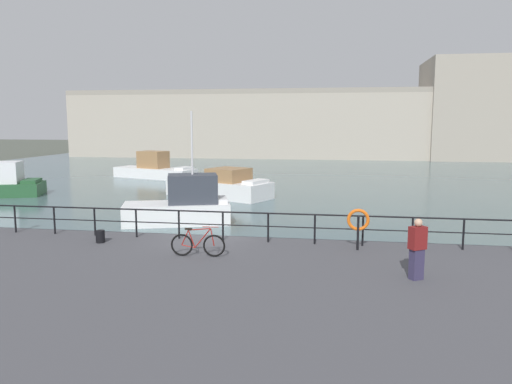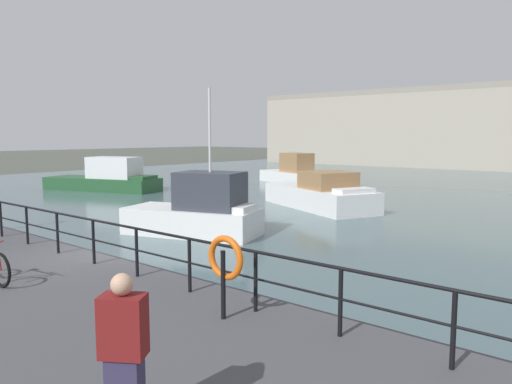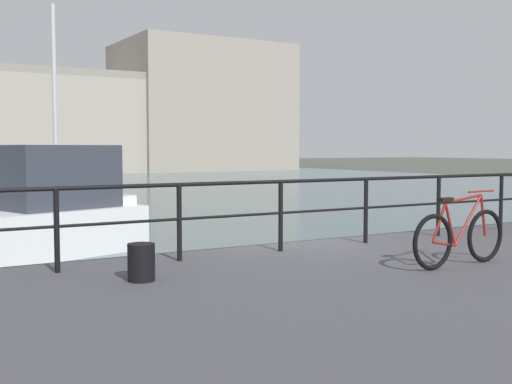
# 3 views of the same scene
# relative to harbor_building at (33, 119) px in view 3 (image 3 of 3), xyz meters

# --- Properties ---
(ground_plane) EXTENTS (240.00, 240.00, 0.00)m
(ground_plane) POSITION_rel_harbor_building_xyz_m (-7.71, -57.04, -5.28)
(ground_plane) COLOR #4C5147
(harbor_building) EXTENTS (69.71, 13.00, 13.85)m
(harbor_building) POSITION_rel_harbor_building_xyz_m (0.00, 0.00, 0.00)
(harbor_building) COLOR #A89E8E
(harbor_building) RESTS_ON ground_plane
(moored_small_launch) EXTENTS (5.75, 3.70, 5.73)m
(moored_small_launch) POSITION_rel_harbor_building_xyz_m (-10.58, -50.81, -4.30)
(moored_small_launch) COLOR white
(moored_small_launch) RESTS_ON water_basin
(quay_railing) EXTENTS (23.25, 0.07, 1.08)m
(quay_railing) POSITION_rel_harbor_building_xyz_m (-6.85, -57.79, -3.63)
(quay_railing) COLOR black
(quay_railing) RESTS_ON quay_promenade
(parked_bicycle) EXTENTS (1.77, 0.16, 0.98)m
(parked_bicycle) POSITION_rel_harbor_building_xyz_m (-7.15, -60.03, -3.98)
(parked_bicycle) COLOR black
(parked_bicycle) RESTS_ON quay_promenade
(mooring_bollard) EXTENTS (0.32, 0.32, 0.44)m
(mooring_bollard) POSITION_rel_harbor_building_xyz_m (-11.10, -58.81, -4.15)
(mooring_bollard) COLOR black
(mooring_bollard) RESTS_ON quay_promenade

